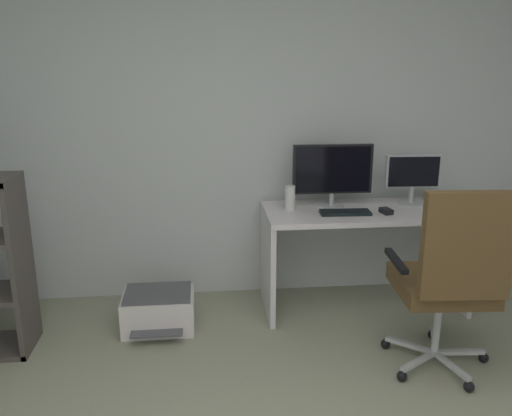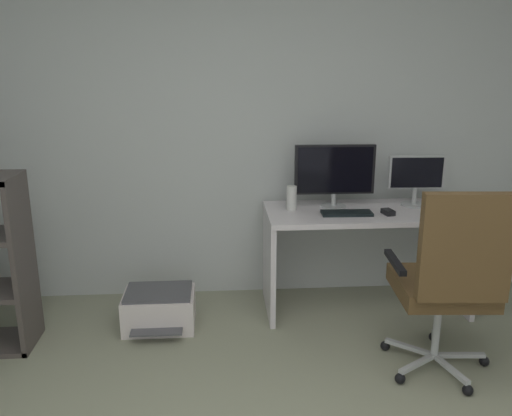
# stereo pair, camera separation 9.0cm
# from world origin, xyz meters

# --- Properties ---
(wall_back) EXTENTS (4.77, 0.10, 2.55)m
(wall_back) POSITION_xyz_m (0.00, 2.57, 1.28)
(wall_back) COLOR silver
(wall_back) RESTS_ON ground
(desk) EXTENTS (1.41, 0.61, 0.73)m
(desk) POSITION_xyz_m (0.91, 2.17, 0.54)
(desk) COLOR silver
(desk) RESTS_ON ground
(monitor_main) EXTENTS (0.56, 0.18, 0.45)m
(monitor_main) POSITION_xyz_m (0.68, 2.26, 0.99)
(monitor_main) COLOR #B2B5B7
(monitor_main) RESTS_ON desk
(monitor_secondary) EXTENTS (0.39, 0.18, 0.36)m
(monitor_secondary) POSITION_xyz_m (1.27, 2.26, 0.95)
(monitor_secondary) COLOR #B2B5B7
(monitor_secondary) RESTS_ON desk
(keyboard) EXTENTS (0.34, 0.14, 0.02)m
(keyboard) POSITION_xyz_m (0.73, 2.07, 0.74)
(keyboard) COLOR black
(keyboard) RESTS_ON desk
(computer_mouse) EXTENTS (0.08, 0.11, 0.03)m
(computer_mouse) POSITION_xyz_m (1.01, 2.05, 0.75)
(computer_mouse) COLOR black
(computer_mouse) RESTS_ON desk
(desktop_speaker) EXTENTS (0.07, 0.07, 0.17)m
(desktop_speaker) POSITION_xyz_m (0.37, 2.22, 0.82)
(desktop_speaker) COLOR silver
(desktop_speaker) RESTS_ON desk
(office_chair) EXTENTS (0.63, 0.64, 1.12)m
(office_chair) POSITION_xyz_m (1.11, 1.26, 0.61)
(office_chair) COLOR #B7BABC
(office_chair) RESTS_ON ground
(printer) EXTENTS (0.47, 0.43, 0.26)m
(printer) POSITION_xyz_m (-0.54, 1.97, 0.13)
(printer) COLOR silver
(printer) RESTS_ON ground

